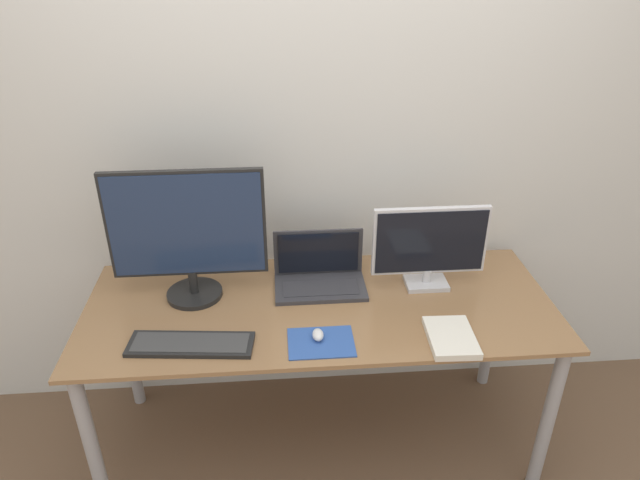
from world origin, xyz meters
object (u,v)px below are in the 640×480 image
(book, at_px, (451,337))
(keyboard, at_px, (191,344))
(monitor_right, at_px, (430,245))
(laptop, at_px, (319,273))
(mouse, at_px, (318,335))
(monitor_left, at_px, (187,233))

(book, bearing_deg, keyboard, 177.37)
(monitor_right, bearing_deg, laptop, 174.66)
(laptop, distance_m, book, 0.61)
(book, bearing_deg, mouse, 174.75)
(monitor_left, bearing_deg, laptop, 4.64)
(monitor_right, height_order, laptop, monitor_right)
(monitor_right, distance_m, mouse, 0.60)
(mouse, distance_m, book, 0.48)
(keyboard, distance_m, book, 0.94)
(monitor_right, distance_m, keyboard, 1.01)
(mouse, relative_size, book, 0.27)
(monitor_right, bearing_deg, monitor_left, -179.99)
(keyboard, bearing_deg, monitor_left, 93.78)
(laptop, xyz_separation_m, keyboard, (-0.49, -0.37, -0.05))
(laptop, bearing_deg, monitor_left, -175.36)
(laptop, distance_m, keyboard, 0.62)
(monitor_right, height_order, book, monitor_right)
(laptop, bearing_deg, book, -42.88)
(monitor_right, distance_m, book, 0.41)
(mouse, bearing_deg, monitor_left, 145.57)
(keyboard, relative_size, mouse, 7.02)
(keyboard, xyz_separation_m, mouse, (0.46, 0.00, 0.01))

